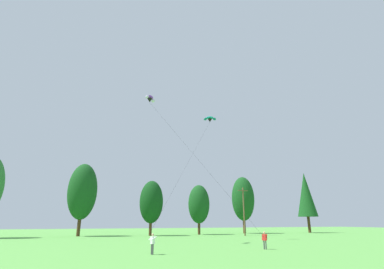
{
  "coord_description": "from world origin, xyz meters",
  "views": [
    {
      "loc": [
        -12.21,
        -5.04,
        2.67
      ],
      "look_at": [
        -2.69,
        20.14,
        10.67
      ],
      "focal_mm": 27.45,
      "sensor_mm": 36.0,
      "label": 1
    }
  ],
  "objects": [
    {
      "name": "treeline_tree_c",
      "position": [
        -11.71,
        56.88,
        8.33
      ],
      "size": [
        5.51,
        5.51,
        13.75
      ],
      "color": "#472D19",
      "rests_on": "ground_plane"
    },
    {
      "name": "treeline_tree_d",
      "position": [
        1.49,
        54.36,
        6.46
      ],
      "size": [
        4.68,
        4.68,
        10.67
      ],
      "color": "#472D19",
      "rests_on": "ground_plane"
    },
    {
      "name": "treeline_tree_e",
      "position": [
        12.44,
        55.88,
        6.32
      ],
      "size": [
        4.62,
        4.62,
        10.44
      ],
      "color": "#472D19",
      "rests_on": "ground_plane"
    },
    {
      "name": "treeline_tree_f",
      "position": [
        24.74,
        57.95,
        7.95
      ],
      "size": [
        5.34,
        5.34,
        13.13
      ],
      "color": "#472D19",
      "rests_on": "ground_plane"
    },
    {
      "name": "treeline_tree_g",
      "position": [
        41.99,
        55.95,
        9.27
      ],
      "size": [
        4.86,
        4.86,
        14.8
      ],
      "color": "#472D19",
      "rests_on": "ground_plane"
    },
    {
      "name": "utility_pole",
      "position": [
        18.67,
        47.5,
        4.9
      ],
      "size": [
        2.2,
        0.26,
        9.28
      ],
      "color": "brown",
      "rests_on": "ground_plane"
    },
    {
      "name": "kite_flyer_near",
      "position": [
        -6.0,
        20.87,
        1.0
      ],
      "size": [
        0.67,
        0.69,
        1.69
      ],
      "color": "#4C4C51",
      "rests_on": "ground_plane"
    },
    {
      "name": "kite_flyer_mid",
      "position": [
        5.7,
        21.63,
        0.99
      ],
      "size": [
        0.46,
        0.59,
        1.69
      ],
      "color": "#4C4C51",
      "rests_on": "ground_plane"
    },
    {
      "name": "parafoil_kite_high_teal",
      "position": [
        7.23,
        37.82,
        19.33
      ],
      "size": [
        14.69,
        17.78,
        18.27
      ],
      "color": "teal"
    },
    {
      "name": "parafoil_kite_mid_purple",
      "position": [
        -4.13,
        33.23,
        19.43
      ],
      "size": [
        10.64,
        12.63,
        18.83
      ],
      "color": "purple"
    }
  ]
}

